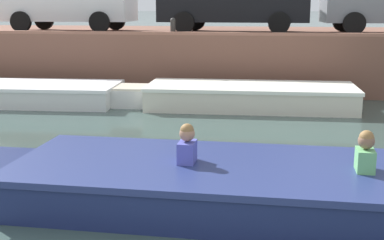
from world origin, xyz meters
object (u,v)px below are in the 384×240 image
Objects in this scene: car_left_inner_black at (237,3)px; mooring_bollard_mid at (173,26)px; boat_moored_central_cream at (240,96)px; car_leftmost_white at (71,3)px; boat_moored_west_white at (16,93)px; motorboat_passing at (236,185)px.

car_left_inner_black is 2.31m from mooring_bollard_mid.
car_leftmost_white is at bearing 148.21° from boat_moored_central_cream.
motorboat_passing reaches higher than boat_moored_west_white.
car_leftmost_white and car_left_inner_black have the same top height.
mooring_bollard_mid is at bearing -24.34° from car_leftmost_white.
boat_moored_west_white is at bearing -146.05° from car_left_inner_black.
boat_moored_central_cream is 0.80× the size of motorboat_passing.
boat_moored_west_white is at bearing -177.83° from boat_moored_central_cream.
motorboat_passing is at bearing -59.69° from car_leftmost_white.
car_left_inner_black is at bearing 95.54° from boat_moored_central_cream.
car_left_inner_black is 9.79× the size of mooring_bollard_mid.
mooring_bollard_mid is (-1.62, -1.54, -0.61)m from car_left_inner_black.
boat_moored_central_cream is 1.35× the size of car_left_inner_black.
mooring_bollard_mid is (-2.26, 8.16, 1.60)m from motorboat_passing.
motorboat_passing is 1.69× the size of car_left_inner_black.
mooring_bollard_mid is at bearing -136.33° from car_left_inner_black.
motorboat_passing reaches higher than boat_moored_central_cream.
mooring_bollard_mid is at bearing 28.71° from boat_moored_west_white.
mooring_bollard_mid is (3.62, 1.98, 1.61)m from boat_moored_west_white.
boat_moored_central_cream is at bearing 92.85° from motorboat_passing.
mooring_bollard_mid is at bearing 105.45° from motorboat_passing.
boat_moored_west_white is 1.16× the size of boat_moored_central_cream.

